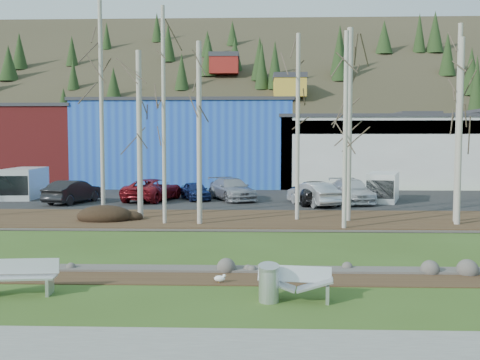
{
  "coord_description": "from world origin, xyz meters",
  "views": [
    {
      "loc": [
        0.96,
        -14.32,
        4.24
      ],
      "look_at": [
        0.13,
        10.56,
        2.5
      ],
      "focal_mm": 40.0,
      "sensor_mm": 36.0,
      "label": 1
    }
  ],
  "objects_px": {
    "litter_bin": "(269,285)",
    "car_5": "(314,192)",
    "bench_intact": "(21,277)",
    "car_1": "(153,190)",
    "car_3": "(195,191)",
    "van_grey": "(24,183)",
    "car_6": "(351,191)",
    "seagull": "(220,278)",
    "van_white": "(383,187)",
    "bench_damaged": "(296,283)",
    "car_0": "(73,192)",
    "car_2": "(232,189)",
    "car_4": "(313,194)"
  },
  "relations": [
    {
      "from": "car_0",
      "to": "car_6",
      "type": "height_order",
      "value": "car_6"
    },
    {
      "from": "litter_bin",
      "to": "car_2",
      "type": "xyz_separation_m",
      "value": [
        -2.16,
        24.05,
        0.46
      ]
    },
    {
      "from": "litter_bin",
      "to": "car_2",
      "type": "distance_m",
      "value": 24.15
    },
    {
      "from": "bench_damaged",
      "to": "car_2",
      "type": "height_order",
      "value": "car_2"
    },
    {
      "from": "car_3",
      "to": "seagull",
      "type": "bearing_deg",
      "value": -103.7
    },
    {
      "from": "car_2",
      "to": "car_3",
      "type": "height_order",
      "value": "car_2"
    },
    {
      "from": "bench_intact",
      "to": "car_3",
      "type": "xyz_separation_m",
      "value": [
        2.14,
        23.55,
        0.3
      ]
    },
    {
      "from": "car_3",
      "to": "van_grey",
      "type": "xyz_separation_m",
      "value": [
        -12.78,
        0.73,
        0.47
      ]
    },
    {
      "from": "seagull",
      "to": "car_0",
      "type": "height_order",
      "value": "car_0"
    },
    {
      "from": "seagull",
      "to": "van_grey",
      "type": "distance_m",
      "value": 28.07
    },
    {
      "from": "litter_bin",
      "to": "car_5",
      "type": "relative_size",
      "value": 0.17
    },
    {
      "from": "litter_bin",
      "to": "car_5",
      "type": "bearing_deg",
      "value": 80.99
    },
    {
      "from": "litter_bin",
      "to": "seagull",
      "type": "xyz_separation_m",
      "value": [
        -1.43,
        1.81,
        -0.3
      ]
    },
    {
      "from": "car_5",
      "to": "bench_intact",
      "type": "bearing_deg",
      "value": 56.97
    },
    {
      "from": "bench_intact",
      "to": "van_white",
      "type": "xyz_separation_m",
      "value": [
        15.39,
        23.09,
        0.65
      ]
    },
    {
      "from": "bench_intact",
      "to": "car_5",
      "type": "distance_m",
      "value": 23.99
    },
    {
      "from": "bench_damaged",
      "to": "car_2",
      "type": "relative_size",
      "value": 0.38
    },
    {
      "from": "bench_damaged",
      "to": "car_4",
      "type": "xyz_separation_m",
      "value": [
        2.6,
        20.65,
        0.45
      ]
    },
    {
      "from": "litter_bin",
      "to": "van_grey",
      "type": "bearing_deg",
      "value": 125.35
    },
    {
      "from": "litter_bin",
      "to": "van_white",
      "type": "distance_m",
      "value": 25.06
    },
    {
      "from": "car_1",
      "to": "car_2",
      "type": "relative_size",
      "value": 1.04
    },
    {
      "from": "litter_bin",
      "to": "car_4",
      "type": "relative_size",
      "value": 0.2
    },
    {
      "from": "bench_intact",
      "to": "car_1",
      "type": "distance_m",
      "value": 22.98
    },
    {
      "from": "car_0",
      "to": "van_white",
      "type": "relative_size",
      "value": 0.96
    },
    {
      "from": "car_0",
      "to": "car_1",
      "type": "xyz_separation_m",
      "value": [
        5.1,
        1.72,
        -0.0
      ]
    },
    {
      "from": "van_grey",
      "to": "bench_intact",
      "type": "bearing_deg",
      "value": -72.66
    },
    {
      "from": "car_1",
      "to": "car_2",
      "type": "height_order",
      "value": "car_2"
    },
    {
      "from": "bench_intact",
      "to": "car_6",
      "type": "distance_m",
      "value": 25.75
    },
    {
      "from": "bench_damaged",
      "to": "car_5",
      "type": "relative_size",
      "value": 0.37
    },
    {
      "from": "car_0",
      "to": "car_6",
      "type": "distance_m",
      "value": 18.97
    },
    {
      "from": "seagull",
      "to": "car_0",
      "type": "distance_m",
      "value": 22.95
    },
    {
      "from": "litter_bin",
      "to": "seagull",
      "type": "height_order",
      "value": "litter_bin"
    },
    {
      "from": "van_white",
      "to": "car_0",
      "type": "bearing_deg",
      "value": -156.75
    },
    {
      "from": "bench_intact",
      "to": "car_1",
      "type": "height_order",
      "value": "car_1"
    },
    {
      "from": "car_6",
      "to": "van_grey",
      "type": "bearing_deg",
      "value": 169.27
    },
    {
      "from": "bench_damaged",
      "to": "van_grey",
      "type": "bearing_deg",
      "value": 133.93
    },
    {
      "from": "car_5",
      "to": "van_grey",
      "type": "relative_size",
      "value": 1.04
    },
    {
      "from": "bench_damaged",
      "to": "car_3",
      "type": "bearing_deg",
      "value": 110.26
    },
    {
      "from": "seagull",
      "to": "car_5",
      "type": "distance_m",
      "value": 20.88
    },
    {
      "from": "car_1",
      "to": "car_5",
      "type": "distance_m",
      "value": 11.31
    },
    {
      "from": "seagull",
      "to": "car_2",
      "type": "height_order",
      "value": "car_2"
    },
    {
      "from": "car_0",
      "to": "car_6",
      "type": "xyz_separation_m",
      "value": [
        18.95,
        0.96,
        0.02
      ]
    },
    {
      "from": "car_4",
      "to": "car_2",
      "type": "bearing_deg",
      "value": -53.33
    },
    {
      "from": "car_6",
      "to": "litter_bin",
      "type": "bearing_deg",
      "value": -110.82
    },
    {
      "from": "car_3",
      "to": "car_5",
      "type": "distance_m",
      "value": 8.51
    },
    {
      "from": "car_2",
      "to": "car_5",
      "type": "bearing_deg",
      "value": -42.4
    },
    {
      "from": "car_3",
      "to": "van_white",
      "type": "relative_size",
      "value": 0.77
    },
    {
      "from": "bench_intact",
      "to": "bench_damaged",
      "type": "height_order",
      "value": "bench_intact"
    },
    {
      "from": "car_5",
      "to": "car_6",
      "type": "xyz_separation_m",
      "value": [
        2.62,
        0.6,
        0.03
      ]
    },
    {
      "from": "car_0",
      "to": "car_5",
      "type": "xyz_separation_m",
      "value": [
        16.33,
        0.36,
        -0.02
      ]
    }
  ]
}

